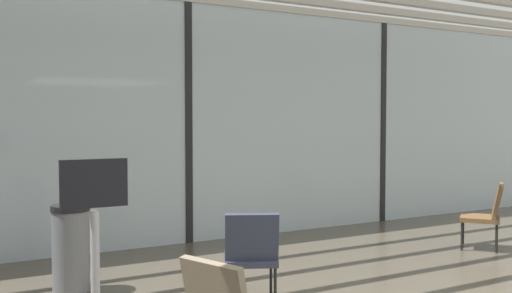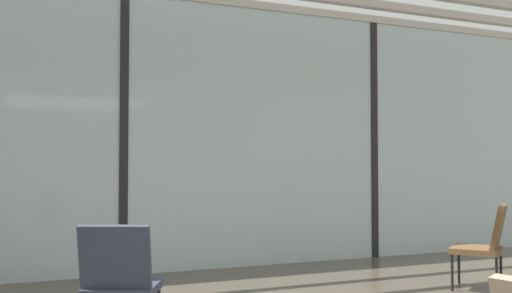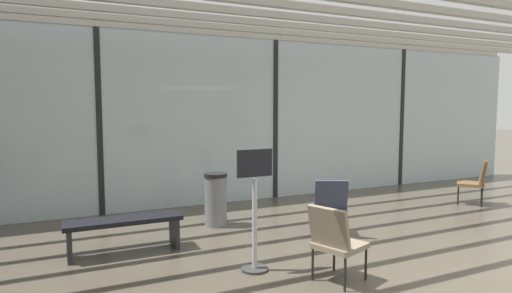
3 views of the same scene
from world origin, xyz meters
TOP-DOWN VIEW (x-y plane):
  - glass_curtain_wall at (0.00, 5.20)m, footprint 14.00×0.08m
  - window_mullion_1 at (0.00, 5.20)m, footprint 0.10×0.12m
  - window_mullion_2 at (3.50, 5.20)m, footprint 0.10×0.12m
  - parked_airplane at (0.48, 11.35)m, footprint 12.16×3.68m
  - lounge_chair_0 at (3.25, 2.87)m, footprint 0.70×0.71m
  - lounge_chair_2 at (-0.55, 2.39)m, footprint 0.66×0.68m

SIDE VIEW (x-z plane):
  - lounge_chair_0 at x=3.25m, z-range 0.06..0.93m
  - lounge_chair_2 at x=-0.55m, z-range 0.06..0.93m
  - glass_curtain_wall at x=0.00m, z-range 0.00..3.30m
  - window_mullion_1 at x=0.00m, z-range 0.00..3.30m
  - window_mullion_2 at x=3.50m, z-range 0.00..3.30m
  - parked_airplane at x=0.48m, z-range 0.00..3.68m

